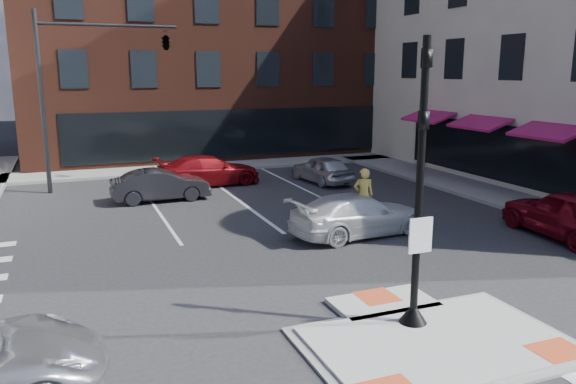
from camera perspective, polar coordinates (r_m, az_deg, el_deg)
name	(u,v)px	position (r m, az deg, el deg)	size (l,w,h in m)	color
ground	(423,335)	(12.47, 13.58, -13.94)	(120.00, 120.00, 0.00)	#28282B
refuge_island	(431,338)	(12.26, 14.31, -14.19)	(5.40, 4.65, 0.13)	gray
sidewalk_e	(496,195)	(26.37, 20.38, -0.25)	(3.00, 24.00, 0.15)	gray
sidewalk_n	(245,164)	(32.94, -4.35, 2.85)	(26.00, 3.00, 0.15)	gray
building_n	(202,37)	(42.22, -8.73, 15.32)	(24.40, 18.40, 15.50)	#522519
building_far_left	(89,75)	(61.10, -19.56, 11.15)	(10.00, 12.00, 10.00)	slate
building_far_right	(210,65)	(64.96, -7.92, 12.63)	(12.00, 12.00, 12.00)	brown
signal_pole	(418,222)	(11.94, 13.06, -2.99)	(0.60, 0.60, 5.98)	black
mast_arm_signal	(134,53)	(27.24, -15.40, 13.45)	(6.10, 2.24, 8.00)	black
red_sedan	(569,214)	(20.56, 26.67, -2.03)	(1.95, 4.83, 1.65)	maroon
white_pickup	(358,215)	(18.95, 7.16, -2.30)	(1.97, 4.84, 1.40)	silver
bg_car_dark	(160,185)	(24.40, -12.83, 0.69)	(1.43, 4.09, 1.35)	#252429
bg_car_silver	(322,169)	(27.74, 3.51, 2.34)	(1.59, 3.95, 1.34)	silver
bg_car_red	(209,171)	(27.26, -8.08, 2.18)	(2.03, 4.99, 1.45)	maroon
cyclist	(363,212)	(19.02, 7.63, -2.06)	(1.15, 1.92, 2.28)	#3F3F44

